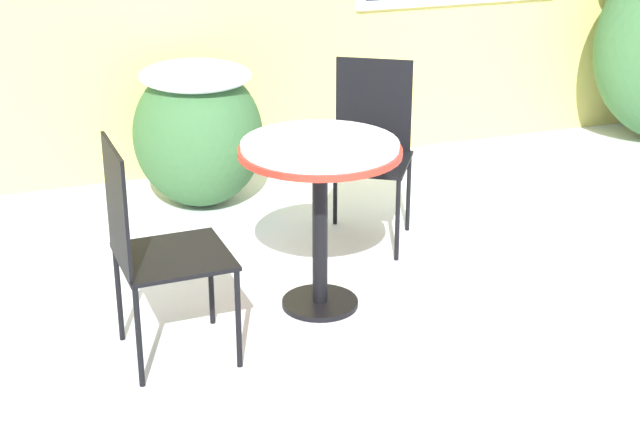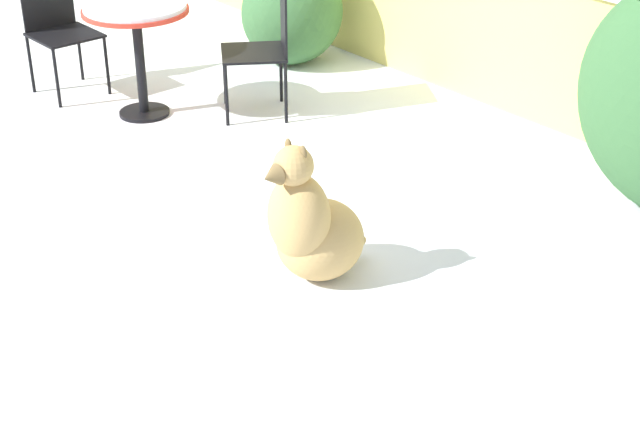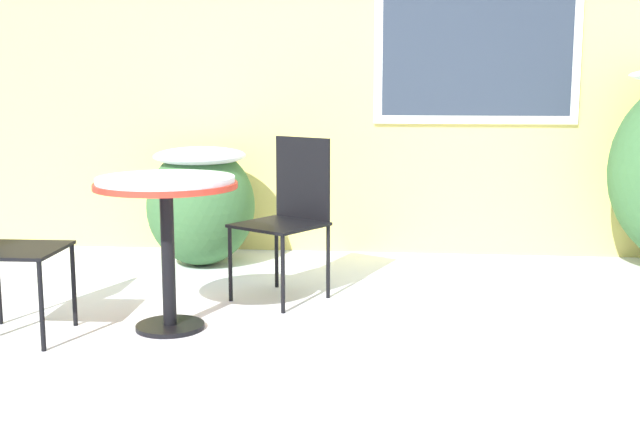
# 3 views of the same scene
# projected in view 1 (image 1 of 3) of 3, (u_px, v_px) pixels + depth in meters

# --- Properties ---
(ground_plane) EXTENTS (16.00, 16.00, 0.00)m
(ground_plane) POSITION_uv_depth(u_px,v_px,m) (474.00, 293.00, 4.72)
(ground_plane) COLOR white
(shrub_left) EXTENTS (0.75, 0.85, 0.83)m
(shrub_left) POSITION_uv_depth(u_px,v_px,m) (198.00, 129.00, 5.69)
(shrub_left) COLOR #386638
(shrub_left) RESTS_ON ground_plane
(patio_table) EXTENTS (0.73, 0.73, 0.80)m
(patio_table) POSITION_uv_depth(u_px,v_px,m) (320.00, 170.00, 4.35)
(patio_table) COLOR black
(patio_table) RESTS_ON ground_plane
(patio_chair_near_table) EXTENTS (0.62, 0.62, 0.96)m
(patio_chair_near_table) POSITION_uv_depth(u_px,v_px,m) (369.00, 144.00, 5.19)
(patio_chair_near_table) COLOR black
(patio_chair_near_table) RESTS_ON ground_plane
(patio_chair_far_side) EXTENTS (0.46, 0.46, 0.96)m
(patio_chair_far_side) POSITION_uv_depth(u_px,v_px,m) (152.00, 243.00, 3.97)
(patio_chair_far_side) COLOR black
(patio_chair_far_side) RESTS_ON ground_plane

